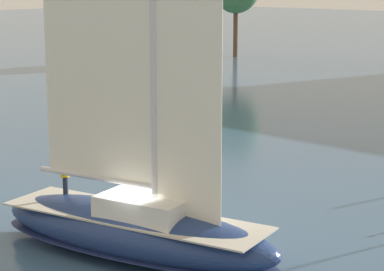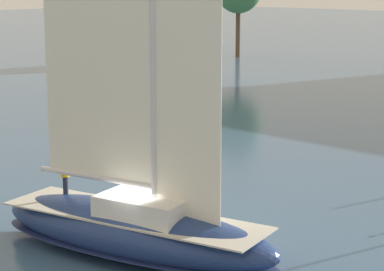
% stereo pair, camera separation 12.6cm
% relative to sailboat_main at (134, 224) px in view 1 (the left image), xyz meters
% --- Properties ---
extents(ground_plane, '(400.00, 400.00, 0.00)m').
position_rel_sailboat_main_xyz_m(ground_plane, '(-0.02, -0.01, -1.23)').
color(ground_plane, '#385675').
extents(sailboat_main, '(12.06, 5.91, 15.95)m').
position_rel_sailboat_main_xyz_m(sailboat_main, '(0.00, 0.00, 0.00)').
color(sailboat_main, navy).
rests_on(sailboat_main, ground).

